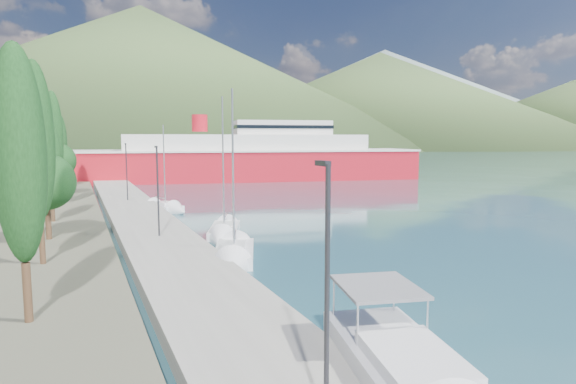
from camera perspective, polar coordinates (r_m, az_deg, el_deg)
name	(u,v)px	position (r m, az deg, el deg)	size (l,w,h in m)	color
ground	(131,166)	(138.46, -18.13, 3.00)	(1400.00, 1400.00, 0.00)	#26505C
quay	(140,218)	(44.38, -17.18, -2.93)	(5.00, 88.00, 0.80)	gray
hills_far	(198,85)	(658.06, -10.65, 12.36)	(1480.00, 900.00, 180.00)	slate
hills_near	(220,87)	(407.98, -8.06, 12.18)	(1010.00, 520.00, 115.00)	#415A2E
tree_row	(53,154)	(49.62, -26.06, 4.06)	(4.03, 62.79, 11.29)	#47301E
lamp_posts	(160,189)	(32.41, -14.93, 0.36)	(0.15, 45.01, 6.06)	#2D2D33
sailboat_near	(233,262)	(27.99, -6.56, -8.26)	(4.86, 8.08, 11.15)	silver
sailboat_mid	(222,236)	(35.59, -7.80, -5.16)	(4.78, 8.03, 11.25)	silver
sailboat_far	(172,209)	(49.63, -13.63, -2.02)	(4.02, 6.81, 9.54)	silver
ferry	(249,159)	(86.54, -4.61, 3.90)	(62.17, 24.51, 12.08)	red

